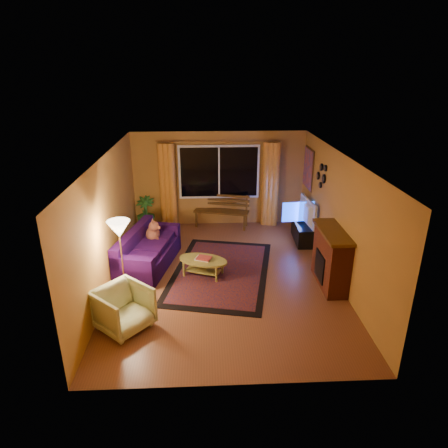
{
  "coord_description": "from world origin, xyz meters",
  "views": [
    {
      "loc": [
        -0.37,
        -7.22,
        4.07
      ],
      "look_at": [
        0.0,
        0.3,
        1.05
      ],
      "focal_mm": 32.0,
      "sensor_mm": 36.0,
      "label": 1
    }
  ],
  "objects_px": {
    "bench": "(221,219)",
    "coffee_table": "(203,267)",
    "sofa": "(149,249)",
    "tv_console": "(302,232)",
    "floor_lamp": "(122,262)",
    "armchair": "(123,307)"
  },
  "relations": [
    {
      "from": "tv_console",
      "to": "coffee_table",
      "type": "bearing_deg",
      "value": -142.88
    },
    {
      "from": "sofa",
      "to": "coffee_table",
      "type": "relative_size",
      "value": 1.93
    },
    {
      "from": "tv_console",
      "to": "armchair",
      "type": "bearing_deg",
      "value": -135.14
    },
    {
      "from": "bench",
      "to": "coffee_table",
      "type": "xyz_separation_m",
      "value": [
        -0.49,
        -2.68,
        -0.03
      ]
    },
    {
      "from": "sofa",
      "to": "bench",
      "type": "bearing_deg",
      "value": 65.84
    },
    {
      "from": "sofa",
      "to": "floor_lamp",
      "type": "relative_size",
      "value": 1.24
    },
    {
      "from": "floor_lamp",
      "to": "tv_console",
      "type": "distance_m",
      "value": 4.66
    },
    {
      "from": "sofa",
      "to": "floor_lamp",
      "type": "height_order",
      "value": "floor_lamp"
    },
    {
      "from": "bench",
      "to": "tv_console",
      "type": "relative_size",
      "value": 1.33
    },
    {
      "from": "floor_lamp",
      "to": "sofa",
      "type": "bearing_deg",
      "value": 78.97
    },
    {
      "from": "sofa",
      "to": "tv_console",
      "type": "height_order",
      "value": "sofa"
    },
    {
      "from": "floor_lamp",
      "to": "armchair",
      "type": "bearing_deg",
      "value": -81.01
    },
    {
      "from": "floor_lamp",
      "to": "coffee_table",
      "type": "height_order",
      "value": "floor_lamp"
    },
    {
      "from": "sofa",
      "to": "tv_console",
      "type": "distance_m",
      "value": 3.8
    },
    {
      "from": "coffee_table",
      "to": "armchair",
      "type": "bearing_deg",
      "value": -127.3
    },
    {
      "from": "floor_lamp",
      "to": "coffee_table",
      "type": "bearing_deg",
      "value": 31.74
    },
    {
      "from": "sofa",
      "to": "floor_lamp",
      "type": "bearing_deg",
      "value": -88.25
    },
    {
      "from": "sofa",
      "to": "tv_console",
      "type": "bearing_deg",
      "value": 30.99
    },
    {
      "from": "tv_console",
      "to": "floor_lamp",
      "type": "bearing_deg",
      "value": -143.79
    },
    {
      "from": "sofa",
      "to": "armchair",
      "type": "height_order",
      "value": "armchair"
    },
    {
      "from": "bench",
      "to": "coffee_table",
      "type": "relative_size",
      "value": 1.41
    },
    {
      "from": "bench",
      "to": "floor_lamp",
      "type": "relative_size",
      "value": 0.9
    }
  ]
}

